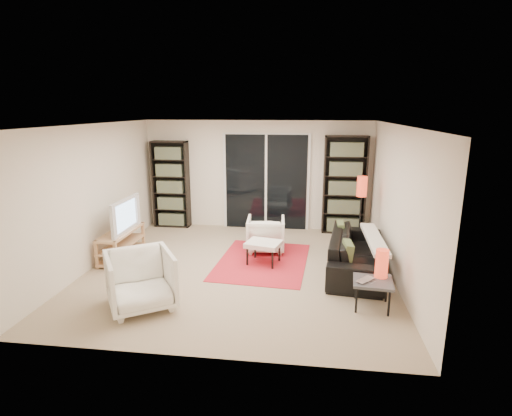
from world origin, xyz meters
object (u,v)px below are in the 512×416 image
(tv_stand, at_px, (122,243))
(ottoman, at_px, (264,245))
(bookshelf_right, at_px, (344,185))
(side_table, at_px, (373,283))
(sofa, at_px, (356,252))
(armchair_back, at_px, (266,234))
(floor_lamp, at_px, (361,194))
(armchair_front, at_px, (141,280))
(bookshelf_left, at_px, (171,184))

(tv_stand, xyz_separation_m, ottoman, (2.60, 0.02, 0.08))
(bookshelf_right, xyz_separation_m, tv_stand, (-4.11, -2.05, -0.79))
(side_table, bearing_deg, sofa, 92.90)
(armchair_back, bearing_deg, floor_lamp, -172.66)
(tv_stand, distance_m, floor_lamp, 4.54)
(armchair_back, xyz_separation_m, armchair_front, (-1.45, -2.45, 0.07))
(tv_stand, distance_m, armchair_back, 2.65)
(sofa, height_order, ottoman, sofa)
(armchair_back, bearing_deg, ottoman, 88.60)
(bookshelf_left, bearing_deg, armchair_back, -30.64)
(sofa, xyz_separation_m, armchair_back, (-1.60, 0.75, 0.01))
(bookshelf_right, xyz_separation_m, sofa, (0.05, -2.11, -0.74))
(bookshelf_left, bearing_deg, ottoman, -41.10)
(sofa, bearing_deg, floor_lamp, -1.54)
(side_table, bearing_deg, floor_lamp, 87.47)
(bookshelf_right, bearing_deg, side_table, -87.98)
(bookshelf_left, distance_m, bookshelf_right, 3.85)
(side_table, bearing_deg, tv_stand, 162.10)
(ottoman, distance_m, floor_lamp, 2.16)
(floor_lamp, bearing_deg, bookshelf_right, 102.77)
(sofa, height_order, side_table, sofa)
(sofa, bearing_deg, side_table, -169.79)
(armchair_back, xyz_separation_m, ottoman, (0.03, -0.67, 0.02))
(armchair_back, bearing_deg, bookshelf_left, -34.76)
(bookshelf_right, distance_m, floor_lamp, 1.03)
(armchair_front, distance_m, ottoman, 2.31)
(sofa, xyz_separation_m, ottoman, (-1.57, 0.08, 0.03))
(armchair_back, bearing_deg, tv_stand, 10.94)
(armchair_back, xyz_separation_m, side_table, (1.67, -2.06, 0.03))
(armchair_back, height_order, side_table, armchair_back)
(armchair_back, distance_m, side_table, 2.65)
(bookshelf_left, relative_size, armchair_back, 2.72)
(tv_stand, bearing_deg, bookshelf_right, 26.52)
(bookshelf_right, distance_m, armchair_back, 2.19)
(bookshelf_right, relative_size, armchair_front, 2.43)
(tv_stand, distance_m, sofa, 4.17)
(bookshelf_right, bearing_deg, ottoman, -126.70)
(tv_stand, height_order, floor_lamp, floor_lamp)
(bookshelf_right, xyz_separation_m, ottoman, (-1.52, -2.04, -0.70))
(ottoman, relative_size, floor_lamp, 0.47)
(sofa, distance_m, side_table, 1.31)
(side_table, xyz_separation_m, floor_lamp, (0.11, 2.42, 0.72))
(sofa, bearing_deg, armchair_back, 72.22)
(floor_lamp, bearing_deg, bookshelf_left, 166.18)
(ottoman, relative_size, side_table, 1.18)
(bookshelf_right, bearing_deg, floor_lamp, -77.23)
(armchair_front, relative_size, floor_lamp, 0.61)
(side_table, distance_m, floor_lamp, 2.52)
(armchair_back, height_order, floor_lamp, floor_lamp)
(tv_stand, xyz_separation_m, armchair_front, (1.12, -1.76, 0.13))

